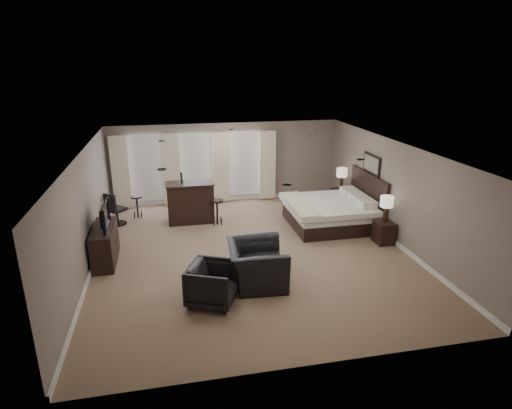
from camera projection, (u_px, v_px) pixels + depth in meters
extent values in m
cube|color=#7C654E|center=(251.00, 252.00, 10.59)|extent=(7.60, 8.60, 0.04)
cube|color=silver|center=(251.00, 148.00, 9.76)|extent=(7.60, 8.60, 0.04)
cube|color=gray|center=(226.00, 162.00, 14.11)|extent=(7.50, 0.04, 2.60)
cube|color=gray|center=(308.00, 293.00, 6.24)|extent=(7.50, 0.04, 2.60)
cube|color=gray|center=(85.00, 213.00, 9.45)|extent=(0.04, 8.50, 2.60)
cube|color=gray|center=(395.00, 193.00, 10.90)|extent=(0.04, 8.50, 2.60)
cube|color=silver|center=(145.00, 168.00, 13.57)|extent=(1.15, 0.04, 2.05)
cube|color=silver|center=(196.00, 166.00, 13.88)|extent=(1.15, 0.04, 2.05)
cube|color=silver|center=(244.00, 164.00, 14.19)|extent=(1.15, 0.04, 2.05)
cube|color=beige|center=(121.00, 173.00, 13.33)|extent=(0.55, 0.12, 2.30)
cube|color=beige|center=(171.00, 170.00, 13.63)|extent=(0.55, 0.12, 2.30)
cube|color=beige|center=(221.00, 168.00, 13.95)|extent=(0.55, 0.12, 2.30)
cube|color=beige|center=(267.00, 165.00, 14.25)|extent=(0.55, 0.12, 2.30)
cube|color=silver|center=(332.00, 201.00, 12.08)|extent=(2.32, 2.21, 1.47)
cube|color=black|center=(384.00, 232.00, 11.06)|extent=(0.43, 0.52, 0.57)
cube|color=black|center=(340.00, 198.00, 13.74)|extent=(0.44, 0.54, 0.59)
cube|color=beige|center=(386.00, 209.00, 10.85)|extent=(0.33, 0.33, 0.69)
cube|color=beige|center=(342.00, 179.00, 13.53)|extent=(0.34, 0.34, 0.70)
cube|color=slate|center=(371.00, 164.00, 11.97)|extent=(0.04, 0.96, 0.56)
cube|color=black|center=(105.00, 244.00, 9.98)|extent=(0.48, 1.48, 0.86)
imported|color=black|center=(102.00, 225.00, 9.82)|extent=(0.58, 1.01, 0.13)
imported|color=black|center=(257.00, 258.00, 8.96)|extent=(0.96, 1.40, 1.18)
imported|color=black|center=(213.00, 282.00, 8.26)|extent=(1.11, 1.14, 0.90)
cube|color=black|center=(191.00, 202.00, 12.41)|extent=(1.37, 0.71, 1.19)
cube|color=black|center=(137.00, 207.00, 12.79)|extent=(0.38, 0.38, 0.68)
cube|color=black|center=(217.00, 212.00, 12.26)|extent=(0.43, 0.43, 0.75)
cube|color=black|center=(116.00, 208.00, 12.22)|extent=(0.70, 0.70, 0.97)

